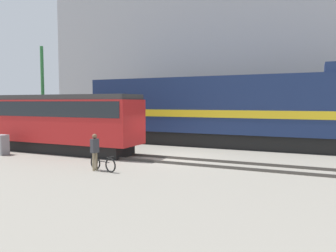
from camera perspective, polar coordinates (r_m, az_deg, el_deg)
name	(u,v)px	position (r m, az deg, el deg)	size (l,w,h in m)	color
ground_plane	(171,158)	(18.58, 0.59, -5.57)	(120.00, 120.00, 0.00)	gray
track_near	(164,159)	(17.70, -0.68, -5.83)	(60.00, 1.50, 0.14)	#47423D
track_far	(204,144)	(24.05, 6.31, -3.19)	(60.00, 1.51, 0.14)	#47423D
building_backdrop	(231,50)	(31.80, 10.95, 12.83)	(36.11, 6.00, 15.94)	#99999E
freight_locomotive	(220,110)	(23.54, 9.00, 2.72)	(19.55, 3.04, 5.50)	black
streetcar	(65,120)	(21.25, -17.53, 1.04)	(10.01, 2.54, 3.59)	black
bicycle	(103,164)	(15.31, -11.28, -6.49)	(1.64, 0.55, 0.72)	black
person	(95,148)	(15.38, -12.64, -3.82)	(0.29, 0.40, 1.70)	#8C7A5B
utility_pole_left	(43,95)	(27.35, -20.97, 5.11)	(0.25, 0.25, 7.44)	#2D7238
signal_box	(1,145)	(21.96, -27.04, -2.94)	(0.70, 0.60, 1.20)	gray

